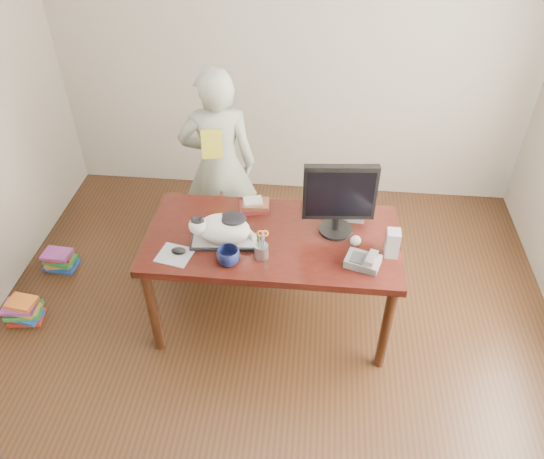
{
  "coord_description": "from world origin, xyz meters",
  "views": [
    {
      "loc": [
        0.25,
        -1.94,
        2.91
      ],
      "look_at": [
        0.0,
        0.55,
        0.85
      ],
      "focal_mm": 35.0,
      "sensor_mm": 36.0,
      "label": 1
    }
  ],
  "objects": [
    {
      "name": "calculator",
      "position": [
        0.5,
        0.9,
        0.78
      ],
      "size": [
        0.18,
        0.23,
        0.07
      ],
      "rotation": [
        0.0,
        0.0,
        -0.08
      ],
      "color": "slate",
      "rests_on": "desk"
    },
    {
      "name": "baseball",
      "position": [
        0.52,
        0.57,
        0.78
      ],
      "size": [
        0.07,
        0.07,
        0.07
      ],
      "rotation": [
        0.0,
        0.0,
        0.3
      ],
      "color": "white",
      "rests_on": "desk"
    },
    {
      "name": "desk",
      "position": [
        0.0,
        0.68,
        0.6
      ],
      "size": [
        1.6,
        0.8,
        0.75
      ],
      "color": "black",
      "rests_on": "ground"
    },
    {
      "name": "monitor",
      "position": [
        0.4,
        0.68,
        1.03
      ],
      "size": [
        0.45,
        0.23,
        0.5
      ],
      "rotation": [
        0.0,
        0.0,
        0.09
      ],
      "color": "black",
      "rests_on": "desk"
    },
    {
      "name": "book_pile_a",
      "position": [
        -1.75,
        0.4,
        0.09
      ],
      "size": [
        0.27,
        0.22,
        0.18
      ],
      "color": "#9D2616",
      "rests_on": "ground"
    },
    {
      "name": "pen_cup",
      "position": [
        -0.05,
        0.41,
        0.81
      ],
      "size": [
        0.09,
        0.09,
        0.21
      ],
      "rotation": [
        0.0,
        0.0,
        0.12
      ],
      "color": "#9C9CA2",
      "rests_on": "desk"
    },
    {
      "name": "speaker",
      "position": [
        0.73,
        0.51,
        0.84
      ],
      "size": [
        0.08,
        0.09,
        0.18
      ],
      "rotation": [
        0.0,
        0.0,
        -0.03
      ],
      "color": "#A4A4A6",
      "rests_on": "desk"
    },
    {
      "name": "book_stack",
      "position": [
        -0.15,
        0.88,
        0.78
      ],
      "size": [
        0.22,
        0.18,
        0.07
      ],
      "rotation": [
        0.0,
        0.0,
        0.14
      ],
      "color": "#4C1419",
      "rests_on": "desk"
    },
    {
      "name": "keyboard",
      "position": [
        -0.29,
        0.51,
        0.76
      ],
      "size": [
        0.44,
        0.2,
        0.03
      ],
      "rotation": [
        0.0,
        0.0,
        0.09
      ],
      "color": "black",
      "rests_on": "desk"
    },
    {
      "name": "room",
      "position": [
        0.0,
        0.0,
        1.35
      ],
      "size": [
        4.5,
        4.5,
        4.5
      ],
      "color": "black",
      "rests_on": "ground"
    },
    {
      "name": "cat",
      "position": [
        -0.3,
        0.51,
        0.87
      ],
      "size": [
        0.41,
        0.24,
        0.24
      ],
      "rotation": [
        0.0,
        0.0,
        0.09
      ],
      "color": "white",
      "rests_on": "keyboard"
    },
    {
      "name": "phone",
      "position": [
        0.56,
        0.4,
        0.78
      ],
      "size": [
        0.23,
        0.2,
        0.09
      ],
      "rotation": [
        0.0,
        0.0,
        -0.3
      ],
      "color": "slate",
      "rests_on": "desk"
    },
    {
      "name": "book_pile_b",
      "position": [
        -1.72,
        0.95,
        0.07
      ],
      "size": [
        0.26,
        0.2,
        0.15
      ],
      "color": "#1B45A7",
      "rests_on": "ground"
    },
    {
      "name": "mouse",
      "position": [
        -0.55,
        0.39,
        0.77
      ],
      "size": [
        0.1,
        0.08,
        0.04
      ],
      "rotation": [
        0.0,
        0.0,
        -0.21
      ],
      "color": "black",
      "rests_on": "mousepad"
    },
    {
      "name": "held_book",
      "position": [
        -0.48,
        1.19,
        1.05
      ],
      "size": [
        0.16,
        0.11,
        0.2
      ],
      "rotation": [
        0.0,
        0.0,
        0.19
      ],
      "color": "gold",
      "rests_on": "person"
    },
    {
      "name": "coffee_mug",
      "position": [
        -0.24,
        0.33,
        0.8
      ],
      "size": [
        0.19,
        0.19,
        0.11
      ],
      "primitive_type": "imported",
      "rotation": [
        0.0,
        0.0,
        0.88
      ],
      "color": "#0D1437",
      "rests_on": "desk"
    },
    {
      "name": "mousepad",
      "position": [
        -0.57,
        0.37,
        0.75
      ],
      "size": [
        0.23,
        0.22,
        0.0
      ],
      "rotation": [
        0.0,
        0.0,
        -0.21
      ],
      "color": "#A1A6AD",
      "rests_on": "desk"
    },
    {
      "name": "person",
      "position": [
        -0.48,
        1.36,
        0.77
      ],
      "size": [
        0.62,
        0.46,
        1.53
      ],
      "primitive_type": "imported",
      "rotation": [
        0.0,
        0.0,
        3.33
      ],
      "color": "beige",
      "rests_on": "ground"
    }
  ]
}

